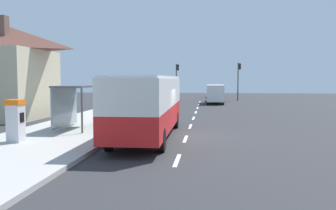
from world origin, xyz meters
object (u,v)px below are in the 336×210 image
at_px(traffic_light_far_side, 177,76).
at_px(recycling_bin_orange, 114,119).
at_px(recycling_bin_blue, 119,117).
at_px(traffic_light_near_side, 239,76).
at_px(sedan_near, 214,93).
at_px(bus, 148,102).
at_px(bus_shelter, 73,95).
at_px(ticket_machine, 16,120).
at_px(white_van, 215,93).
at_px(sedan_far, 215,96).
at_px(recycling_bin_yellow, 117,118).
at_px(recycling_bin_green, 111,121).

bearing_deg(traffic_light_far_side, recycling_bin_orange, -92.01).
relative_size(recycling_bin_blue, traffic_light_near_side, 0.18).
height_order(sedan_near, recycling_bin_orange, sedan_near).
relative_size(bus, traffic_light_far_side, 2.14).
height_order(sedan_near, traffic_light_far_side, traffic_light_far_side).
xyz_separation_m(bus, traffic_light_far_side, (-1.39, 33.84, 1.57)).
relative_size(sedan_near, bus_shelter, 1.12).
bearing_deg(ticket_machine, traffic_light_near_side, 70.36).
xyz_separation_m(sedan_near, traffic_light_near_side, (3.20, -7.94, 2.67)).
relative_size(sedan_near, recycling_bin_orange, 4.73).
bearing_deg(white_van, recycling_bin_orange, -104.85).
xyz_separation_m(sedan_far, recycling_bin_yellow, (-6.50, -27.85, -0.14)).
distance_m(sedan_near, recycling_bin_blue, 37.65).
bearing_deg(recycling_bin_blue, traffic_light_far_side, 87.90).
bearing_deg(traffic_light_near_side, bus, -102.31).
distance_m(recycling_bin_orange, bus_shelter, 2.72).
xyz_separation_m(traffic_light_far_side, bus_shelter, (-3.31, -31.99, -1.32)).
bearing_deg(recycling_bin_orange, white_van, 75.15).
height_order(sedan_far, recycling_bin_yellow, sedan_far).
relative_size(recycling_bin_orange, traffic_light_far_side, 0.18).
bearing_deg(recycling_bin_blue, sedan_far, 76.54).
height_order(sedan_far, traffic_light_far_side, traffic_light_far_side).
distance_m(sedan_near, traffic_light_near_side, 8.96).
relative_size(white_van, sedan_far, 1.16).
xyz_separation_m(white_van, recycling_bin_green, (-6.40, -24.84, -0.69)).
height_order(sedan_near, recycling_bin_yellow, sedan_near).
distance_m(recycling_bin_blue, traffic_light_near_side, 30.85).
relative_size(recycling_bin_yellow, traffic_light_far_side, 0.18).
xyz_separation_m(traffic_light_near_side, bus_shelter, (-11.91, -31.19, -1.36)).
xyz_separation_m(recycling_bin_green, bus_shelter, (-2.21, 0.06, 1.44)).
xyz_separation_m(bus, recycling_bin_yellow, (-2.49, 3.19, -1.19)).
relative_size(bus, recycling_bin_blue, 11.61).
xyz_separation_m(bus, recycling_bin_green, (-2.49, 1.79, -1.19)).
height_order(recycling_bin_orange, recycling_bin_yellow, same).
relative_size(bus, recycling_bin_orange, 11.61).
relative_size(ticket_machine, traffic_light_near_side, 0.37).
relative_size(ticket_machine, bus_shelter, 0.48).
bearing_deg(recycling_bin_yellow, traffic_light_near_side, 72.00).
bearing_deg(recycling_bin_orange, bus_shelter, -163.81).
bearing_deg(recycling_bin_green, recycling_bin_blue, 90.00).
xyz_separation_m(white_van, recycling_bin_orange, (-6.40, -24.14, -0.69)).
distance_m(bus, recycling_bin_green, 3.29).
xyz_separation_m(sedan_near, sedan_far, (0.00, -9.93, 0.00)).
distance_m(recycling_bin_green, traffic_light_far_side, 32.18).
xyz_separation_m(white_van, recycling_bin_blue, (-6.40, -22.74, -0.69)).
height_order(recycling_bin_blue, bus_shelter, bus_shelter).
bearing_deg(recycling_bin_orange, recycling_bin_blue, 90.00).
relative_size(white_van, recycling_bin_orange, 5.48).
distance_m(ticket_machine, bus_shelter, 4.99).
bearing_deg(bus, ticket_machine, -152.25).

